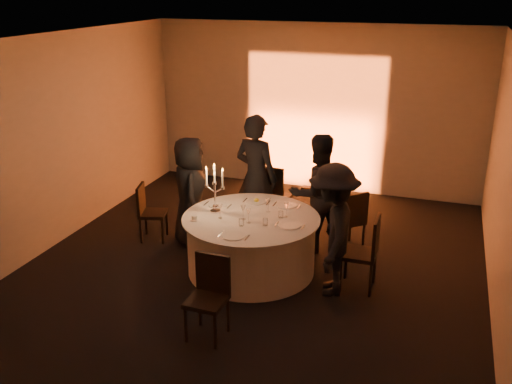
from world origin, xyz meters
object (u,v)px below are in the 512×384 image
(banquet_table, at_px, (251,244))
(guest_left, at_px, (190,191))
(guest_back_right, at_px, (317,193))
(chair_left, at_px, (148,209))
(guest_back_left, at_px, (256,177))
(candelabra, at_px, (215,195))
(chair_back_left, at_px, (272,194))
(chair_back_right, at_px, (351,218))
(guest_right, at_px, (333,230))
(chair_front, at_px, (209,292))
(chair_right, at_px, (366,249))
(coffee_cup, at_px, (194,218))

(banquet_table, distance_m, guest_left, 1.33)
(guest_back_right, bearing_deg, chair_left, -24.23)
(guest_back_left, height_order, candelabra, guest_back_left)
(chair_back_left, height_order, chair_back_right, chair_back_left)
(guest_right, xyz_separation_m, candelabra, (-1.62, 0.22, 0.18))
(candelabra, bearing_deg, chair_front, -69.87)
(chair_left, xyz_separation_m, chair_right, (3.27, -0.45, 0.07))
(guest_back_right, height_order, coffee_cup, guest_back_right)
(candelabra, bearing_deg, chair_back_left, 73.73)
(banquet_table, height_order, guest_left, guest_left)
(guest_back_right, bearing_deg, chair_back_left, -61.80)
(chair_back_left, distance_m, guest_right, 1.98)
(chair_left, distance_m, coffee_cup, 1.40)
(chair_back_right, bearing_deg, chair_left, -32.98)
(chair_back_left, relative_size, guest_right, 0.65)
(chair_back_right, height_order, chair_right, chair_right)
(guest_left, xyz_separation_m, coffee_cup, (0.47, -0.89, -0.00))
(chair_back_left, distance_m, chair_right, 2.10)
(coffee_cup, bearing_deg, banquet_table, 26.36)
(chair_left, relative_size, guest_left, 0.53)
(candelabra, bearing_deg, guest_back_left, 78.02)
(chair_back_left, bearing_deg, chair_left, 32.94)
(chair_left, bearing_deg, chair_back_right, -93.77)
(chair_left, relative_size, chair_front, 0.93)
(banquet_table, xyz_separation_m, guest_right, (1.11, -0.20, 0.45))
(chair_right, height_order, chair_front, chair_right)
(chair_right, xyz_separation_m, guest_left, (-2.63, 0.57, 0.25))
(chair_front, height_order, candelabra, candelabra)
(guest_back_left, distance_m, coffee_cup, 1.44)
(chair_right, xyz_separation_m, guest_right, (-0.39, -0.19, 0.28))
(guest_back_right, bearing_deg, candelabra, 2.41)
(chair_right, bearing_deg, chair_back_right, -161.09)
(guest_back_left, distance_m, candelabra, 1.06)
(guest_right, height_order, coffee_cup, guest_right)
(coffee_cup, bearing_deg, candelabra, 67.23)
(chair_front, bearing_deg, banquet_table, 93.93)
(chair_back_right, relative_size, chair_front, 0.98)
(chair_back_right, relative_size, candelabra, 1.32)
(chair_left, distance_m, chair_front, 2.69)
(chair_front, xyz_separation_m, coffee_cup, (-0.71, 1.19, 0.29))
(banquet_table, bearing_deg, chair_back_right, 42.68)
(chair_back_right, bearing_deg, guest_right, 44.21)
(guest_back_left, relative_size, guest_right, 1.14)
(chair_front, bearing_deg, chair_right, 48.23)
(chair_right, distance_m, coffee_cup, 2.20)
(chair_left, height_order, guest_left, guest_left)
(chair_right, distance_m, guest_left, 2.70)
(guest_back_left, bearing_deg, guest_left, 45.77)
(guest_back_left, relative_size, coffee_cup, 17.16)
(guest_back_left, xyz_separation_m, guest_back_right, (0.95, -0.13, -0.09))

